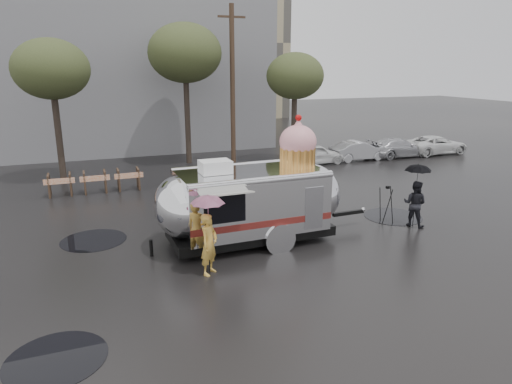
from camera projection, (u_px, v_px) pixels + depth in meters
name	position (u px, v px, depth m)	size (l,w,h in m)	color
ground	(298.00, 256.00, 14.11)	(120.00, 120.00, 0.00)	black
puddles	(221.00, 252.00, 14.42)	(14.09, 8.63, 0.01)	black
grey_building	(102.00, 54.00, 32.58)	(22.00, 12.00, 13.00)	slate
utility_pole	(233.00, 85.00, 26.33)	(1.60, 0.28, 9.00)	#473323
tree_left	(51.00, 70.00, 21.92)	(3.64, 3.64, 6.95)	#382D26
tree_mid	(185.00, 54.00, 25.91)	(4.20, 4.20, 8.03)	#382D26
tree_right	(295.00, 77.00, 26.52)	(3.36, 3.36, 6.42)	#382D26
barricade_row	(95.00, 181.00, 21.03)	(4.30, 0.80, 1.00)	#473323
parked_cars	(383.00, 147.00, 28.77)	(13.20, 1.90, 1.50)	silver
airstream_trailer	(253.00, 198.00, 14.93)	(7.88, 3.06, 4.24)	silver
person_left	(209.00, 244.00, 12.69)	(0.64, 0.43, 1.77)	gold
umbrella_pink	(208.00, 208.00, 12.41)	(1.15, 1.15, 2.33)	pink
person_right	(415.00, 204.00, 16.54)	(0.82, 0.45, 1.70)	black
umbrella_black	(418.00, 174.00, 16.25)	(1.15, 1.15, 2.34)	black
tripod	(387.00, 201.00, 16.89)	(0.53, 0.59, 1.43)	black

